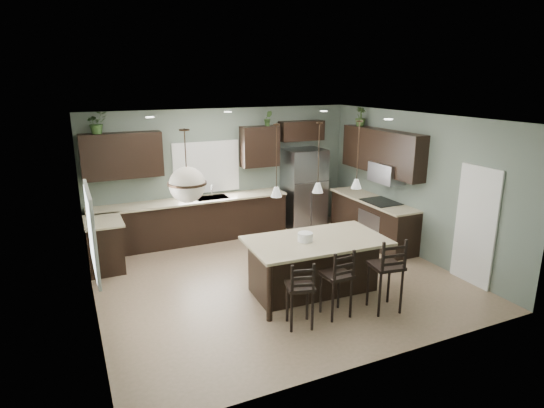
{
  "coord_description": "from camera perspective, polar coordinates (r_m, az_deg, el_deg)",
  "views": [
    {
      "loc": [
        -3.17,
        -6.71,
        3.43
      ],
      "look_at": [
        0.1,
        0.4,
        1.25
      ],
      "focal_mm": 30.0,
      "sensor_mm": 36.0,
      "label": 1
    }
  ],
  "objects": [
    {
      "name": "plant_back_left",
      "position": [
        9.31,
        -21.15,
        9.5
      ],
      "size": [
        0.46,
        0.43,
        0.42
      ],
      "primitive_type": "imported",
      "rotation": [
        0.0,
        0.0,
        0.31
      ],
      "color": "#2D4D21",
      "rests_on": "back_upper_left"
    },
    {
      "name": "left_return_cabs",
      "position": [
        8.93,
        -20.29,
        -4.93
      ],
      "size": [
        0.6,
        0.9,
        0.9
      ],
      "primitive_type": "cube",
      "color": "black",
      "rests_on": "ground"
    },
    {
      "name": "pendant_left",
      "position": [
        6.71,
        0.56,
        5.43
      ],
      "size": [
        0.17,
        0.17,
        1.1
      ],
      "primitive_type": null,
      "color": "white",
      "rests_on": "room_shell"
    },
    {
      "name": "back_lower_cabs",
      "position": [
        9.91,
        -10.01,
        -2.18
      ],
      "size": [
        4.2,
        0.6,
        0.9
      ],
      "primitive_type": "cube",
      "color": "black",
      "rests_on": "ground"
    },
    {
      "name": "ground",
      "position": [
        8.18,
        0.54,
        -9.24
      ],
      "size": [
        6.0,
        6.0,
        0.0
      ],
      "primitive_type": "plane",
      "color": "#9E8466",
      "rests_on": "ground"
    },
    {
      "name": "back_upper_right",
      "position": [
        10.21,
        -1.56,
        7.23
      ],
      "size": [
        0.85,
        0.34,
        0.9
      ],
      "primitive_type": "cube",
      "color": "black",
      "rests_on": "room_shell"
    },
    {
      "name": "bar_stool_right",
      "position": [
        7.1,
        14.05,
        -8.47
      ],
      "size": [
        0.5,
        0.5,
        1.19
      ],
      "primitive_type": "cube",
      "rotation": [
        0.0,
        0.0,
        -0.15
      ],
      "color": "black",
      "rests_on": "ground"
    },
    {
      "name": "room_shell",
      "position": [
        7.62,
        0.58,
        2.43
      ],
      "size": [
        6.0,
        6.0,
        6.0
      ],
      "color": "slate",
      "rests_on": "ground"
    },
    {
      "name": "cooktop",
      "position": [
        9.69,
        13.49,
        0.27
      ],
      "size": [
        0.58,
        0.75,
        0.02
      ],
      "primitive_type": "cube",
      "color": "black",
      "rests_on": "right_countertop"
    },
    {
      "name": "microwave",
      "position": [
        9.61,
        14.19,
        3.81
      ],
      "size": [
        0.4,
        0.75,
        0.4
      ],
      "primitive_type": "cube",
      "color": "gray",
      "rests_on": "right_upper_cabs"
    },
    {
      "name": "left_return_countertop",
      "position": [
        8.79,
        -20.45,
        -2.04
      ],
      "size": [
        0.66,
        0.96,
        0.04
      ],
      "primitive_type": "cube",
      "color": "#BBAF8D",
      "rests_on": "left_return_cabs"
    },
    {
      "name": "faucet",
      "position": [
        9.81,
        -7.56,
        1.57
      ],
      "size": [
        0.02,
        0.02,
        0.28
      ],
      "primitive_type": "cylinder",
      "color": "silver",
      "rests_on": "back_countertop"
    },
    {
      "name": "pendant_right",
      "position": [
        7.36,
        10.72,
        6.06
      ],
      "size": [
        0.17,
        0.17,
        1.1
      ],
      "primitive_type": null,
      "color": "silver",
      "rests_on": "room_shell"
    },
    {
      "name": "serving_dish",
      "position": [
        7.24,
        4.19,
        -4.15
      ],
      "size": [
        0.24,
        0.24,
        0.14
      ],
      "primitive_type": "cylinder",
      "color": "silver",
      "rests_on": "kitchen_island"
    },
    {
      "name": "plant_right_wall",
      "position": [
        10.29,
        11.05,
        10.71
      ],
      "size": [
        0.25,
        0.25,
        0.41
      ],
      "primitive_type": "imported",
      "rotation": [
        0.0,
        0.0,
        0.1
      ],
      "color": "#2F481F",
      "rests_on": "right_upper_cabs"
    },
    {
      "name": "right_upper_cabs",
      "position": [
        9.78,
        13.57,
        6.44
      ],
      "size": [
        0.34,
        2.35,
        0.9
      ],
      "primitive_type": "cube",
      "color": "black",
      "rests_on": "room_shell"
    },
    {
      "name": "sink_inset",
      "position": [
        9.87,
        -7.59,
        0.79
      ],
      "size": [
        0.7,
        0.45,
        0.01
      ],
      "primitive_type": "cube",
      "color": "gray",
      "rests_on": "back_countertop"
    },
    {
      "name": "chandelier",
      "position": [
        6.13,
        -10.72,
        4.69
      ],
      "size": [
        0.53,
        0.53,
        0.99
      ],
      "primitive_type": null,
      "color": "beige",
      "rests_on": "room_shell"
    },
    {
      "name": "right_lower_cabs",
      "position": [
        10.04,
        12.45,
        -2.07
      ],
      "size": [
        0.6,
        2.35,
        0.9
      ],
      "primitive_type": "cube",
      "color": "black",
      "rests_on": "ground"
    },
    {
      "name": "pantry_door",
      "position": [
        8.38,
        24.17,
        -2.56
      ],
      "size": [
        0.04,
        0.82,
        2.04
      ],
      "primitive_type": "cube",
      "color": "white",
      "rests_on": "ground"
    },
    {
      "name": "wall_oven_front",
      "position": [
        9.66,
        11.97,
        -2.75
      ],
      "size": [
        0.01,
        0.72,
        0.6
      ],
      "primitive_type": "cube",
      "color": "gray",
      "rests_on": "right_lower_cabs"
    },
    {
      "name": "kitchen_island",
      "position": [
        7.52,
        5.49,
        -7.77
      ],
      "size": [
        2.28,
        1.36,
        0.92
      ],
      "primitive_type": "cube",
      "rotation": [
        0.0,
        0.0,
        -0.04
      ],
      "color": "black",
      "rests_on": "ground"
    },
    {
      "name": "back_upper_left",
      "position": [
        9.46,
        -18.3,
        5.79
      ],
      "size": [
        1.55,
        0.34,
        0.9
      ],
      "primitive_type": "cube",
      "color": "black",
      "rests_on": "room_shell"
    },
    {
      "name": "fridge_header",
      "position": [
        10.62,
        3.71,
        9.17
      ],
      "size": [
        1.05,
        0.34,
        0.45
      ],
      "primitive_type": "cube",
      "color": "black",
      "rests_on": "room_shell"
    },
    {
      "name": "bar_stool_center",
      "position": [
        6.83,
        8.07,
        -9.67
      ],
      "size": [
        0.41,
        0.41,
        1.08
      ],
      "primitive_type": "cube",
      "rotation": [
        0.0,
        0.0,
        0.02
      ],
      "color": "black",
      "rests_on": "ground"
    },
    {
      "name": "window_left",
      "position": [
        6.2,
        -21.81,
        -3.24
      ],
      "size": [
        0.02,
        1.1,
        1.0
      ],
      "primitive_type": "cube",
      "color": "white",
      "rests_on": "room_shell"
    },
    {
      "name": "refrigerator",
      "position": [
        10.67,
        4.02,
        1.96
      ],
      "size": [
        0.9,
        0.74,
        1.85
      ],
      "primitive_type": "cube",
      "color": "#95969D",
      "rests_on": "ground"
    },
    {
      "name": "plant_back_right",
      "position": [
        10.19,
        -0.5,
        10.71
      ],
      "size": [
        0.22,
        0.2,
        0.33
      ],
      "primitive_type": "imported",
      "rotation": [
        0.0,
        0.0,
        -0.35
      ],
      "color": "#325023",
      "rests_on": "back_upper_right"
    },
    {
      "name": "window_back",
      "position": [
        10.02,
        -8.23,
        4.6
      ],
      "size": [
        1.35,
        0.02,
        1.0
      ],
      "primitive_type": "cube",
      "color": "white",
      "rests_on": "room_shell"
    },
    {
      "name": "bar_stool_left",
      "position": [
        6.51,
        3.51,
        -11.14
      ],
      "size": [
        0.46,
        0.46,
        1.02
      ],
      "primitive_type": "cube",
      "rotation": [
        0.0,
        0.0,
        -0.26
      ],
      "color": "black",
      "rests_on": "ground"
    },
    {
      "name": "back_countertop",
      "position": [
        9.76,
        -10.1,
        0.42
      ],
      "size": [
        4.2,
        0.66,
        0.04
      ],
      "primitive_type": "cube",
      "color": "#BBAF8D",
      "rests_on": "back_lower_cabs"
    },
    {
      "name": "right_countertop",
      "position": [
        9.9,
        12.51,
        0.51
      ],
      "size": [
        0.66,
        2.35,
        0.04
      ],
      "primitive_type": "cube",
      "color": "#BBAF8D",
      "rests_on": "right_lower_cabs"
    },
    {
      "name": "pendant_center",
      "position": [
        7.01,
        5.87,
        5.78
      ],
      "size": [
        0.17,
        0.17,
        1.1
      ],
      "primitive_type": null,
      "color": "white",
      "rests_on": "room_shell"
    }
  ]
}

